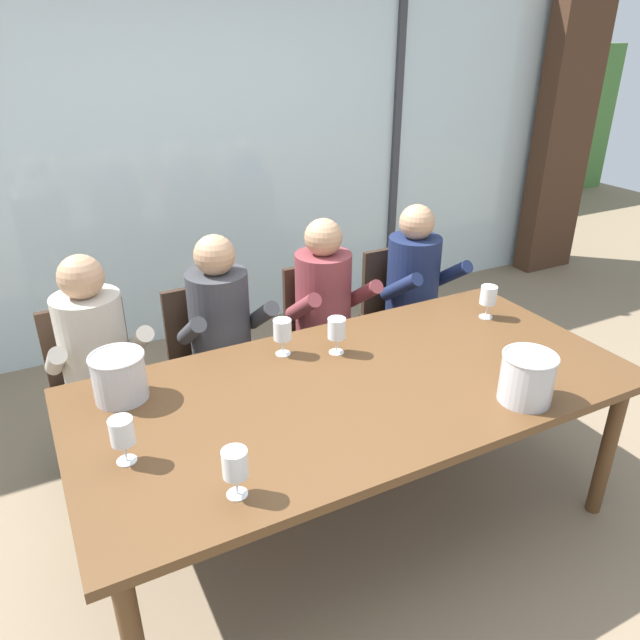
# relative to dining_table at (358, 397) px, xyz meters

# --- Properties ---
(ground) EXTENTS (14.00, 14.00, 0.00)m
(ground) POSITION_rel_dining_table_xyz_m (0.00, 1.00, -0.71)
(ground) COLOR #847056
(window_glass_panel) EXTENTS (7.57, 0.03, 2.60)m
(window_glass_panel) POSITION_rel_dining_table_xyz_m (0.00, 2.32, 0.59)
(window_glass_panel) COLOR silver
(window_glass_panel) RESTS_ON ground
(window_mullion_right) EXTENTS (0.06, 0.06, 2.60)m
(window_mullion_right) POSITION_rel_dining_table_xyz_m (1.70, 2.30, 0.59)
(window_mullion_right) COLOR #38383D
(window_mullion_right) RESTS_ON ground
(hillside_vineyard) EXTENTS (13.57, 2.40, 1.97)m
(hillside_vineyard) POSITION_rel_dining_table_xyz_m (0.00, 5.42, 0.27)
(hillside_vineyard) COLOR #477A38
(hillside_vineyard) RESTS_ON ground
(curtain_heavy_drape) EXTENTS (0.56, 0.20, 2.60)m
(curtain_heavy_drape) POSITION_rel_dining_table_xyz_m (3.44, 2.14, 0.59)
(curtain_heavy_drape) COLOR #472D1E
(curtain_heavy_drape) RESTS_ON ground
(dining_table) EXTENTS (2.37, 1.14, 0.78)m
(dining_table) POSITION_rel_dining_table_xyz_m (0.00, 0.00, 0.00)
(dining_table) COLOR brown
(dining_table) RESTS_ON ground
(chair_near_curtain) EXTENTS (0.47, 0.47, 0.90)m
(chair_near_curtain) POSITION_rel_dining_table_xyz_m (-0.95, 1.01, -0.18)
(chair_near_curtain) COLOR #332319
(chair_near_curtain) RESTS_ON ground
(chair_left_of_center) EXTENTS (0.44, 0.44, 0.90)m
(chair_left_of_center) POSITION_rel_dining_table_xyz_m (-0.35, 0.97, -0.18)
(chair_left_of_center) COLOR #332319
(chair_left_of_center) RESTS_ON ground
(chair_center) EXTENTS (0.45, 0.45, 0.90)m
(chair_center) POSITION_rel_dining_table_xyz_m (0.35, 0.98, -0.18)
(chair_center) COLOR #332319
(chair_center) RESTS_ON ground
(chair_right_of_center) EXTENTS (0.44, 0.44, 0.90)m
(chair_right_of_center) POSITION_rel_dining_table_xyz_m (0.92, 1.01, -0.18)
(chair_right_of_center) COLOR #332319
(chair_right_of_center) RESTS_ON ground
(person_beige_jumper) EXTENTS (0.48, 0.63, 1.21)m
(person_beige_jumper) POSITION_rel_dining_table_xyz_m (-0.93, 0.84, -0.01)
(person_beige_jumper) COLOR #B7AD9E
(person_beige_jumper) RESTS_ON ground
(person_charcoal_jacket) EXTENTS (0.47, 0.62, 1.21)m
(person_charcoal_jacket) POSITION_rel_dining_table_xyz_m (-0.30, 0.84, -0.01)
(person_charcoal_jacket) COLOR #38383D
(person_charcoal_jacket) RESTS_ON ground
(person_maroon_top) EXTENTS (0.46, 0.61, 1.21)m
(person_maroon_top) POSITION_rel_dining_table_xyz_m (0.32, 0.84, -0.01)
(person_maroon_top) COLOR brown
(person_maroon_top) RESTS_ON ground
(person_navy_polo) EXTENTS (0.48, 0.63, 1.21)m
(person_navy_polo) POSITION_rel_dining_table_xyz_m (0.95, 0.84, -0.01)
(person_navy_polo) COLOR #192347
(person_navy_polo) RESTS_ON ground
(ice_bucket_primary) EXTENTS (0.22, 0.22, 0.21)m
(ice_bucket_primary) POSITION_rel_dining_table_xyz_m (0.53, -0.41, 0.17)
(ice_bucket_primary) COLOR #B7B7BC
(ice_bucket_primary) RESTS_ON dining_table
(ice_bucket_secondary) EXTENTS (0.22, 0.22, 0.20)m
(ice_bucket_secondary) POSITION_rel_dining_table_xyz_m (-0.91, 0.35, 0.17)
(ice_bucket_secondary) COLOR #B7B7BC
(ice_bucket_secondary) RESTS_ON dining_table
(wine_glass_by_left_taster) EXTENTS (0.08, 0.08, 0.17)m
(wine_glass_by_left_taster) POSITION_rel_dining_table_xyz_m (0.93, 0.25, 0.18)
(wine_glass_by_left_taster) COLOR silver
(wine_glass_by_left_taster) RESTS_ON dining_table
(wine_glass_near_bucket) EXTENTS (0.08, 0.08, 0.17)m
(wine_glass_near_bucket) POSITION_rel_dining_table_xyz_m (-0.97, -0.06, 0.18)
(wine_glass_near_bucket) COLOR silver
(wine_glass_near_bucket) RESTS_ON dining_table
(wine_glass_center_pour) EXTENTS (0.08, 0.08, 0.17)m
(wine_glass_center_pour) POSITION_rel_dining_table_xyz_m (-0.69, -0.40, 0.18)
(wine_glass_center_pour) COLOR silver
(wine_glass_center_pour) RESTS_ON dining_table
(wine_glass_by_right_taster) EXTENTS (0.08, 0.08, 0.17)m
(wine_glass_by_right_taster) POSITION_rel_dining_table_xyz_m (0.05, 0.28, 0.18)
(wine_glass_by_right_taster) COLOR silver
(wine_glass_by_right_taster) RESTS_ON dining_table
(wine_glass_spare_empty) EXTENTS (0.08, 0.08, 0.17)m
(wine_glass_spare_empty) POSITION_rel_dining_table_xyz_m (-0.17, 0.38, 0.19)
(wine_glass_spare_empty) COLOR silver
(wine_glass_spare_empty) RESTS_ON dining_table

